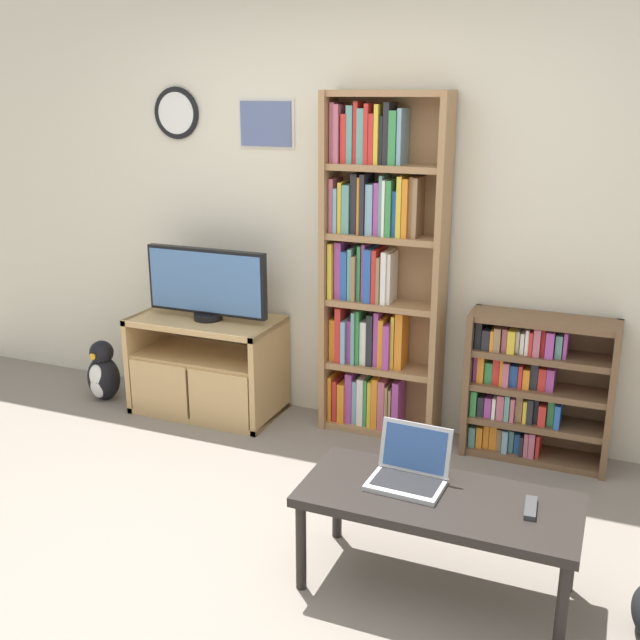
{
  "coord_description": "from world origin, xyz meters",
  "views": [
    {
      "loc": [
        1.49,
        -2.27,
        1.98
      ],
      "look_at": [
        0.13,
        1.04,
        0.89
      ],
      "focal_mm": 42.0,
      "sensor_mm": 36.0,
      "label": 1
    }
  ],
  "objects_px": {
    "tv_stand": "(206,365)",
    "laptop": "(410,469)",
    "television": "(207,284)",
    "remote_near_laptop": "(531,508)",
    "bookshelf_short": "(529,387)",
    "penguin_figurine": "(103,373)",
    "bookshelf_tall": "(377,271)",
    "coffee_table": "(438,506)"
  },
  "relations": [
    {
      "from": "laptop",
      "to": "coffee_table",
      "type": "bearing_deg",
      "value": -22.5
    },
    {
      "from": "television",
      "to": "laptop",
      "type": "xyz_separation_m",
      "value": [
        1.63,
        -1.15,
        -0.36
      ]
    },
    {
      "from": "television",
      "to": "bookshelf_short",
      "type": "bearing_deg",
      "value": 4.68
    },
    {
      "from": "tv_stand",
      "to": "bookshelf_short",
      "type": "height_order",
      "value": "bookshelf_short"
    },
    {
      "from": "coffee_table",
      "to": "bookshelf_short",
      "type": "bearing_deg",
      "value": 82.8
    },
    {
      "from": "bookshelf_tall",
      "to": "tv_stand",
      "type": "bearing_deg",
      "value": -171.01
    },
    {
      "from": "bookshelf_short",
      "to": "laptop",
      "type": "distance_m",
      "value": 1.35
    },
    {
      "from": "television",
      "to": "laptop",
      "type": "height_order",
      "value": "television"
    },
    {
      "from": "television",
      "to": "laptop",
      "type": "relative_size",
      "value": 2.57
    },
    {
      "from": "remote_near_laptop",
      "to": "bookshelf_tall",
      "type": "bearing_deg",
      "value": 124.24
    },
    {
      "from": "remote_near_laptop",
      "to": "laptop",
      "type": "bearing_deg",
      "value": 171.61
    },
    {
      "from": "tv_stand",
      "to": "bookshelf_tall",
      "type": "distance_m",
      "value": 1.28
    },
    {
      "from": "tv_stand",
      "to": "coffee_table",
      "type": "distance_m",
      "value": 2.18
    },
    {
      "from": "bookshelf_short",
      "to": "penguin_figurine",
      "type": "xyz_separation_m",
      "value": [
        -2.72,
        -0.26,
        -0.23
      ]
    },
    {
      "from": "television",
      "to": "coffee_table",
      "type": "relative_size",
      "value": 0.72
    },
    {
      "from": "tv_stand",
      "to": "television",
      "type": "relative_size",
      "value": 1.15
    },
    {
      "from": "tv_stand",
      "to": "coffee_table",
      "type": "relative_size",
      "value": 0.83
    },
    {
      "from": "tv_stand",
      "to": "coffee_table",
      "type": "bearing_deg",
      "value": -34.07
    },
    {
      "from": "television",
      "to": "bookshelf_tall",
      "type": "height_order",
      "value": "bookshelf_tall"
    },
    {
      "from": "bookshelf_tall",
      "to": "bookshelf_short",
      "type": "xyz_separation_m",
      "value": [
        0.91,
        -0.01,
        -0.58
      ]
    },
    {
      "from": "laptop",
      "to": "remote_near_laptop",
      "type": "distance_m",
      "value": 0.5
    },
    {
      "from": "bookshelf_tall",
      "to": "coffee_table",
      "type": "xyz_separation_m",
      "value": [
        0.73,
        -1.39,
        -0.61
      ]
    },
    {
      "from": "tv_stand",
      "to": "bookshelf_tall",
      "type": "relative_size",
      "value": 0.46
    },
    {
      "from": "remote_near_laptop",
      "to": "bookshelf_short",
      "type": "bearing_deg",
      "value": 93.18
    },
    {
      "from": "coffee_table",
      "to": "penguin_figurine",
      "type": "distance_m",
      "value": 2.79
    },
    {
      "from": "bookshelf_tall",
      "to": "remote_near_laptop",
      "type": "height_order",
      "value": "bookshelf_tall"
    },
    {
      "from": "bookshelf_tall",
      "to": "penguin_figurine",
      "type": "relative_size",
      "value": 4.84
    },
    {
      "from": "bookshelf_short",
      "to": "laptop",
      "type": "relative_size",
      "value": 2.64
    },
    {
      "from": "tv_stand",
      "to": "remote_near_laptop",
      "type": "bearing_deg",
      "value": -28.85
    },
    {
      "from": "tv_stand",
      "to": "laptop",
      "type": "bearing_deg",
      "value": -34.75
    },
    {
      "from": "bookshelf_short",
      "to": "remote_near_laptop",
      "type": "xyz_separation_m",
      "value": [
        0.18,
        -1.35,
        0.03
      ]
    },
    {
      "from": "bookshelf_short",
      "to": "coffee_table",
      "type": "bearing_deg",
      "value": -97.2
    },
    {
      "from": "television",
      "to": "bookshelf_tall",
      "type": "bearing_deg",
      "value": 9.41
    },
    {
      "from": "coffee_table",
      "to": "penguin_figurine",
      "type": "height_order",
      "value": "coffee_table"
    },
    {
      "from": "bookshelf_tall",
      "to": "bookshelf_short",
      "type": "distance_m",
      "value": 1.08
    },
    {
      "from": "bookshelf_tall",
      "to": "laptop",
      "type": "height_order",
      "value": "bookshelf_tall"
    },
    {
      "from": "television",
      "to": "bookshelf_short",
      "type": "xyz_separation_m",
      "value": [
        1.95,
        0.16,
        -0.44
      ]
    },
    {
      "from": "tv_stand",
      "to": "laptop",
      "type": "xyz_separation_m",
      "value": [
        1.67,
        -1.16,
        0.18
      ]
    },
    {
      "from": "television",
      "to": "bookshelf_tall",
      "type": "xyz_separation_m",
      "value": [
        1.04,
        0.17,
        0.14
      ]
    },
    {
      "from": "coffee_table",
      "to": "television",
      "type": "bearing_deg",
      "value": 145.52
    },
    {
      "from": "remote_near_laptop",
      "to": "penguin_figurine",
      "type": "xyz_separation_m",
      "value": [
        -2.9,
        1.09,
        -0.26
      ]
    },
    {
      "from": "bookshelf_tall",
      "to": "penguin_figurine",
      "type": "height_order",
      "value": "bookshelf_tall"
    }
  ]
}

